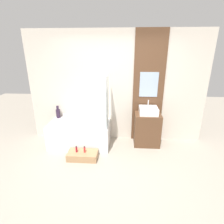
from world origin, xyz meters
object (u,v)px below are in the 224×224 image
wooden_step_bench (83,155)px  sink (148,111)px  bottle_soap_primary (76,149)px  vase_round_light (65,116)px  bathtub (80,134)px  vase_tall_dark (58,113)px  bottle_soap_secondary (85,150)px

wooden_step_bench → sink: bearing=26.8°
sink → bottle_soap_primary: sink is taller
vase_round_light → wooden_step_bench: bearing=-54.6°
bathtub → vase_tall_dark: (-0.59, 0.28, 0.40)m
vase_tall_dark → sink: bearing=-3.9°
bottle_soap_secondary → vase_round_light: bearing=127.4°
bottle_soap_primary → bottle_soap_secondary: 0.17m
vase_tall_dark → bottle_soap_primary: (0.65, -0.85, -0.48)m
vase_round_light → bottle_soap_secondary: bearing=-52.6°
sink → vase_round_light: size_ratio=3.31×
bottle_soap_primary → vase_round_light: bearing=119.4°
vase_round_light → sink: bearing=-3.8°
vase_round_light → bottle_soap_primary: 1.05m
bathtub → bottle_soap_secondary: bathtub is taller
bathtub → sink: sink is taller
sink → vase_tall_dark: size_ratio=1.33×
wooden_step_bench → sink: 1.75m
wooden_step_bench → bottle_soap_primary: size_ratio=4.55×
wooden_step_bench → vase_tall_dark: 1.30m
wooden_step_bench → vase_round_light: size_ratio=5.00×
bathtub → sink: (1.58, 0.13, 0.57)m
vase_tall_dark → bottle_soap_primary: size_ratio=2.27×
wooden_step_bench → vase_tall_dark: size_ratio=2.00×
vase_round_light → bottle_soap_primary: size_ratio=0.91×
bathtub → sink: size_ratio=3.38×
vase_tall_dark → vase_round_light: bearing=-3.9°
wooden_step_bench → bathtub: bearing=107.5°
bathtub → vase_round_light: size_ratio=11.20×
bathtub → vase_tall_dark: size_ratio=4.48×
bathtub → vase_round_light: (-0.42, 0.27, 0.34)m
bottle_soap_primary → vase_tall_dark: bearing=127.3°
bathtub → wooden_step_bench: 0.64m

